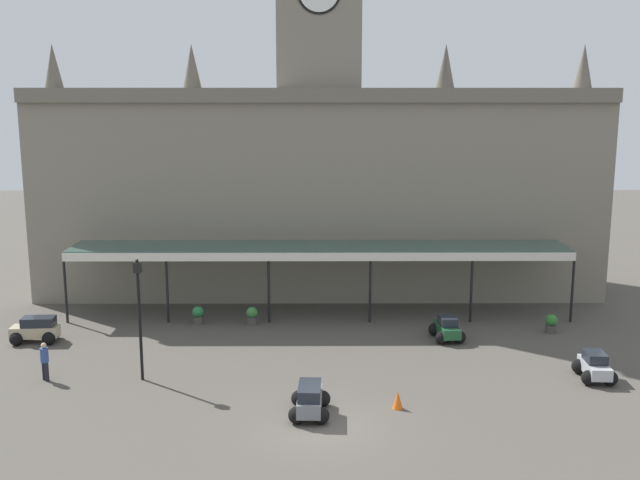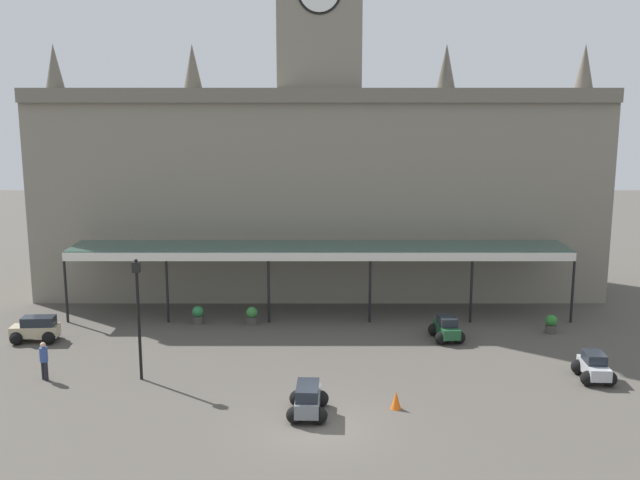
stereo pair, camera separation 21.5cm
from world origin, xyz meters
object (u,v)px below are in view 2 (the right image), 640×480
Objects in this scene: planter_by_canopy at (552,324)px; planter_near_kerb at (253,315)px; traffic_cone at (397,400)px; planter_forecourt_centre at (199,315)px; car_beige_estate at (37,330)px; car_green_sedan at (447,330)px; victorian_lamppost at (139,306)px; car_silver_sedan at (595,369)px; pedestrian_crossing_forecourt at (45,359)px; car_grey_estate at (309,401)px.

planter_near_kerb is at bearing 174.63° from planter_by_canopy.
traffic_cone is 0.74× the size of planter_forecourt_centre.
car_beige_estate reaches higher than traffic_cone.
car_green_sedan is 0.40× the size of victorian_lamppost.
planter_forecourt_centre is (1.13, 7.90, -2.76)m from victorian_lamppost.
traffic_cone is (-3.35, -8.30, -0.15)m from car_green_sedan.
pedestrian_crossing_forecourt reaches higher than car_silver_sedan.
victorian_lamppost is 11.36m from traffic_cone.
car_beige_estate is at bearing 114.31° from pedestrian_crossing_forecourt.
car_green_sedan is 10.21m from planter_near_kerb.
car_grey_estate is 8.46m from victorian_lamppost.
pedestrian_crossing_forecourt reaches higher than traffic_cone.
car_green_sedan is 2.22× the size of planter_by_canopy.
car_beige_estate is 20.27m from car_green_sedan.
pedestrian_crossing_forecourt is 9.54m from planter_forecourt_centre.
victorian_lamppost reaches higher than planter_near_kerb.
car_grey_estate is (-6.74, -8.87, 0.06)m from car_green_sedan.
planter_near_kerb is (-15.26, 7.81, -0.01)m from car_silver_sedan.
planter_by_canopy and planter_near_kerb have the same top height.
car_grey_estate is 0.43× the size of victorian_lamppost.
car_beige_estate is 3.22× the size of traffic_cone.
planter_near_kerb is at bearing 165.81° from car_green_sedan.
planter_by_canopy is at bearing 88.62° from car_silver_sedan.
car_beige_estate is 26.12m from car_silver_sedan.
car_beige_estate is at bearing -158.53° from planter_forecourt_centre.
car_beige_estate reaches higher than car_green_sedan.
car_silver_sedan is 9.21m from traffic_cone.
planter_forecourt_centre is at bearing 117.63° from car_grey_estate.
victorian_lamppost is at bearing 163.93° from traffic_cone.
victorian_lamppost is at bearing -37.95° from car_beige_estate.
victorian_lamppost reaches higher than planter_forecourt_centre.
car_beige_estate is 1.10× the size of car_silver_sedan.
car_beige_estate is 8.05m from planter_forecourt_centre.
car_grey_estate is at bearing -163.58° from car_silver_sedan.
car_grey_estate reaches higher than car_silver_sedan.
pedestrian_crossing_forecourt is 14.96m from traffic_cone.
car_silver_sedan is (25.63, -5.01, -0.06)m from car_beige_estate.
planter_near_kerb is at bearing 105.49° from car_grey_estate.
planter_by_canopy is at bearing 2.99° from car_beige_estate.
planter_forecourt_centre and planter_near_kerb have the same top height.
victorian_lamppost is (6.36, -4.96, 2.68)m from car_beige_estate.
car_beige_estate is at bearing 147.61° from car_grey_estate.
car_grey_estate is at bearing -141.00° from planter_by_canopy.
victorian_lamppost reaches higher than planter_by_canopy.
traffic_cone is (14.65, -2.97, -0.55)m from pedestrian_crossing_forecourt.
pedestrian_crossing_forecourt reaches higher than car_green_sedan.
planter_near_kerb is at bearing 44.01° from pedestrian_crossing_forecourt.
car_grey_estate is 15.78m from planter_by_canopy.
planter_near_kerb is (2.88, -0.15, 0.00)m from planter_forecourt_centre.
pedestrian_crossing_forecourt reaches higher than car_grey_estate.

